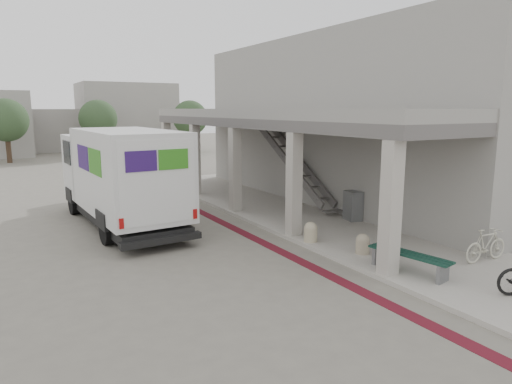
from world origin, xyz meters
TOP-DOWN VIEW (x-y plane):
  - ground at (0.00, 0.00)m, footprint 120.00×120.00m
  - bike_lane_stripe at (1.00, 2.00)m, footprint 0.35×40.00m
  - sidewalk at (4.00, 0.00)m, footprint 4.40×28.00m
  - transit_building at (6.83, 4.50)m, footprint 7.60×17.00m
  - distant_backdrop at (-2.84, 35.89)m, footprint 28.00×10.00m
  - tree_left at (-5.00, 28.00)m, footprint 3.20×3.20m
  - tree_mid at (2.00, 30.00)m, footprint 3.20×3.20m
  - tree_right at (10.00, 29.00)m, footprint 3.20×3.20m
  - fedex_truck at (-2.17, 4.84)m, footprint 2.84×7.97m
  - bench at (2.60, -3.70)m, footprint 0.82×2.12m
  - bollard_near at (2.65, -2.04)m, footprint 0.37×0.37m
  - bollard_far at (2.10, -0.41)m, footprint 0.40×0.40m
  - utility_cabinet at (5.00, 1.01)m, footprint 0.58×0.70m
  - bicycle_cream at (4.95, -4.12)m, footprint 1.49×0.51m

SIDE VIEW (x-z plane):
  - ground at x=0.00m, z-range 0.00..0.00m
  - bike_lane_stripe at x=1.00m, z-range 0.00..0.01m
  - sidewalk at x=4.00m, z-range 0.00..0.12m
  - bollard_near at x=2.65m, z-range 0.12..0.68m
  - bollard_far at x=2.10m, z-range 0.12..0.72m
  - bench at x=2.60m, z-range 0.23..0.71m
  - bicycle_cream at x=4.95m, z-range 0.12..1.00m
  - utility_cabinet at x=5.00m, z-range 0.12..1.16m
  - fedex_truck at x=-2.17m, z-range 0.11..3.46m
  - distant_backdrop at x=-2.84m, z-range -0.55..5.95m
  - tree_left at x=-5.00m, z-range 0.78..5.58m
  - tree_mid at x=2.00m, z-range 0.78..5.58m
  - tree_right at x=10.00m, z-range 0.78..5.58m
  - transit_building at x=6.83m, z-range -0.10..6.90m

